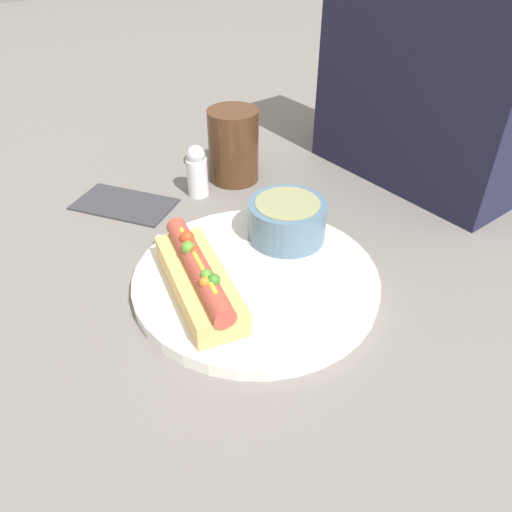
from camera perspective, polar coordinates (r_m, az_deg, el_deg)
The scene contains 9 objects.
ground_plane at distance 0.60m, azimuth 0.00°, elevation -3.34°, with size 4.00×4.00×0.00m, color slate.
dinner_plate at distance 0.60m, azimuth 0.00°, elevation -2.72°, with size 0.29×0.29×0.02m.
hot_dog at distance 0.55m, azimuth -6.56°, elevation -2.49°, with size 0.18×0.10×0.06m.
soup_bowl at distance 0.64m, azimuth 3.56°, elevation 4.31°, with size 0.10×0.10×0.05m.
spoon at distance 0.64m, azimuth -0.44°, elevation 1.69°, with size 0.13×0.13×0.01m.
drinking_glass at distance 0.80m, azimuth -2.58°, elevation 12.48°, with size 0.08×0.08×0.11m.
napkin at distance 0.78m, azimuth -14.82°, elevation 5.83°, with size 0.17×0.15×0.01m.
salt_shaker at distance 0.77m, azimuth -6.75°, elevation 9.62°, with size 0.03×0.03×0.08m.
seated_diner at distance 0.81m, azimuth 20.16°, elevation 22.14°, with size 0.32×0.15×0.48m.
Camera 1 is at (0.36, -0.28, 0.39)m, focal length 35.00 mm.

